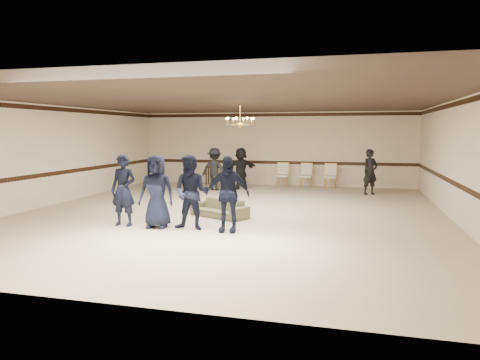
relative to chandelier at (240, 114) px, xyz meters
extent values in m
cube|color=tan|center=(0.00, -1.00, -2.88)|extent=(12.00, 14.00, 0.01)
cube|color=black|center=(0.00, -1.00, 0.33)|extent=(12.00, 14.00, 0.01)
cube|color=beige|center=(0.00, 6.00, -1.27)|extent=(12.00, 0.01, 3.20)
cube|color=beige|center=(0.00, -8.00, -1.27)|extent=(12.00, 0.01, 3.20)
cube|color=beige|center=(-6.00, -1.00, -1.27)|extent=(0.01, 14.00, 3.20)
cube|color=beige|center=(6.00, -1.00, -1.27)|extent=(0.01, 14.00, 3.20)
cube|color=black|center=(0.00, 5.99, -1.88)|extent=(12.00, 0.02, 0.14)
cube|color=black|center=(0.00, 5.99, 0.21)|extent=(12.00, 0.02, 0.14)
imported|color=black|center=(-2.13, -3.38, -1.98)|extent=(0.66, 0.43, 1.79)
imported|color=black|center=(-1.23, -3.38, -1.98)|extent=(0.93, 0.65, 1.79)
imported|color=black|center=(-0.33, -3.38, -1.98)|extent=(0.89, 0.70, 1.79)
imported|color=black|center=(0.57, -3.38, -1.98)|extent=(1.07, 0.49, 1.79)
imported|color=#696946|center=(-0.16, -1.68, -2.63)|extent=(1.81, 1.33, 0.49)
imported|color=black|center=(-1.98, 3.59, -2.02)|extent=(1.15, 0.72, 1.70)
imported|color=black|center=(-1.08, 4.29, -2.02)|extent=(1.47, 1.47, 1.70)
imported|color=black|center=(4.02, 3.89, -2.02)|extent=(0.74, 0.69, 1.70)
cube|color=black|center=(-2.52, 5.48, -2.47)|extent=(1.00, 0.50, 0.81)
camera|label=1|loc=(3.42, -13.18, -0.53)|focal=32.97mm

